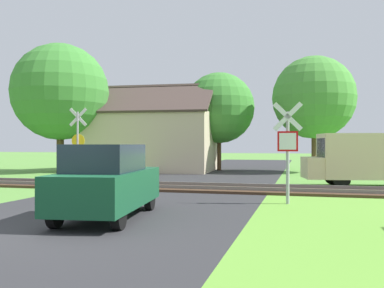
# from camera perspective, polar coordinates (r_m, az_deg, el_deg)

# --- Properties ---
(ground_plane) EXTENTS (160.00, 160.00, 0.00)m
(ground_plane) POSITION_cam_1_polar(r_m,az_deg,el_deg) (9.62, -17.54, -10.72)
(ground_plane) COLOR #5B933D
(road_asphalt) EXTENTS (7.61, 80.00, 0.01)m
(road_asphalt) POSITION_cam_1_polar(r_m,az_deg,el_deg) (11.34, -12.09, -9.07)
(road_asphalt) COLOR #2D2D30
(road_asphalt) RESTS_ON ground
(rail_track) EXTENTS (60.00, 2.60, 0.22)m
(rail_track) POSITION_cam_1_polar(r_m,az_deg,el_deg) (17.23, -2.46, -5.80)
(rail_track) COLOR #422D1E
(rail_track) RESTS_ON ground
(stop_sign_near) EXTENTS (0.88, 0.15, 3.05)m
(stop_sign_near) POSITION_cam_1_polar(r_m,az_deg,el_deg) (13.05, 12.64, -0.24)
(stop_sign_near) COLOR #9E9EA5
(stop_sign_near) RESTS_ON ground
(crossing_sign_far) EXTENTS (0.88, 0.16, 3.51)m
(crossing_sign_far) POSITION_cam_1_polar(r_m,az_deg,el_deg) (20.73, -14.98, 0.55)
(crossing_sign_far) COLOR #9E9EA5
(crossing_sign_far) RESTS_ON ground
(house) EXTENTS (8.99, 6.88, 5.84)m
(house) POSITION_cam_1_polar(r_m,az_deg,el_deg) (29.10, -5.36, 0.54)
(house) COLOR #C6B293
(house) RESTS_ON ground
(tree_right) EXTENTS (5.27, 5.27, 7.42)m
(tree_right) POSITION_cam_1_polar(r_m,az_deg,el_deg) (28.51, 15.93, 5.98)
(tree_right) COLOR #513823
(tree_right) RESTS_ON ground
(tree_left) EXTENTS (6.17, 6.17, 8.24)m
(tree_left) POSITION_cam_1_polar(r_m,az_deg,el_deg) (28.87, -17.16, 6.62)
(tree_left) COLOR #513823
(tree_left) RESTS_ON ground
(tree_center) EXTENTS (4.87, 4.87, 6.74)m
(tree_center) POSITION_cam_1_polar(r_m,az_deg,el_deg) (29.63, 3.64, 4.81)
(tree_center) COLOR #513823
(tree_center) RESTS_ON ground
(mail_truck) EXTENTS (5.14, 2.66, 2.24)m
(mail_truck) POSITION_cam_1_polar(r_m,az_deg,el_deg) (19.53, 22.32, -1.65)
(mail_truck) COLOR beige
(mail_truck) RESTS_ON ground
(parked_car) EXTENTS (2.10, 4.16, 1.78)m
(parked_car) POSITION_cam_1_polar(r_m,az_deg,el_deg) (10.49, -11.21, -4.90)
(parked_car) COLOR #144C2D
(parked_car) RESTS_ON ground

